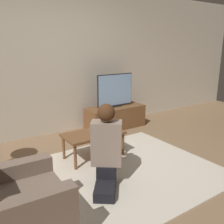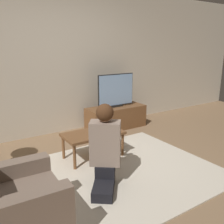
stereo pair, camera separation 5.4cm
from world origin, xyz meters
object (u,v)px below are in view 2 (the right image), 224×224
object	(u,v)px
tv	(116,90)
coffee_table	(93,136)
person_kneeling	(105,146)
armchair	(3,214)

from	to	relation	value
tv	coffee_table	distance (m)	1.47
coffee_table	person_kneeling	world-z (taller)	person_kneeling
coffee_table	person_kneeling	size ratio (longest dim) A/B	0.88
person_kneeling	tv	bearing A→B (deg)	-89.94
tv	armchair	xyz separation A→B (m)	(-2.42, -2.00, -0.45)
armchair	person_kneeling	size ratio (longest dim) A/B	0.95
tv	armchair	world-z (taller)	tv
coffee_table	armchair	size ratio (longest dim) A/B	0.92
coffee_table	person_kneeling	distance (m)	0.76
coffee_table	armchair	world-z (taller)	armchair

